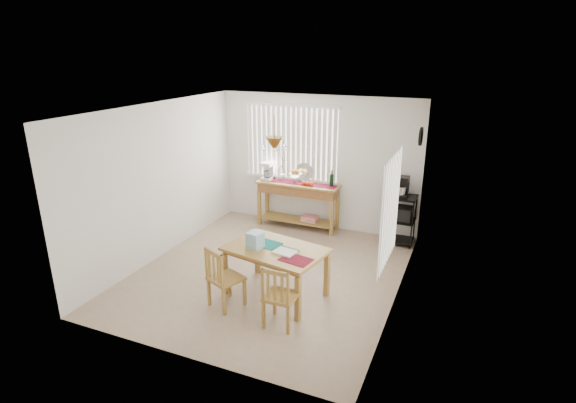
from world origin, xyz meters
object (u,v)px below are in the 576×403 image
at_px(cart_items, 403,187).
at_px(dining_table, 276,254).
at_px(chair_right, 280,297).
at_px(wire_cart, 400,215).
at_px(chair_left, 224,278).
at_px(sideboard, 298,194).

xyz_separation_m(cart_items, dining_table, (-1.32, -2.56, -0.43)).
bearing_deg(cart_items, chair_right, -106.24).
height_order(wire_cart, chair_left, wire_cart).
height_order(sideboard, chair_left, sideboard).
bearing_deg(sideboard, dining_table, -75.38).
distance_m(sideboard, wire_cart, 1.99).
relative_size(sideboard, chair_right, 1.89).
xyz_separation_m(wire_cart, chair_right, (-0.95, -3.24, -0.12)).
height_order(cart_items, dining_table, cart_items).
distance_m(dining_table, chair_left, 0.80).
bearing_deg(chair_right, dining_table, 118.28).
bearing_deg(cart_items, sideboard, -179.85).
bearing_deg(wire_cart, dining_table, -117.39).
bearing_deg(wire_cart, cart_items, 90.00).
bearing_deg(chair_left, cart_items, 59.55).
height_order(dining_table, chair_right, chair_right).
xyz_separation_m(dining_table, chair_right, (0.37, -0.69, -0.23)).
relative_size(cart_items, chair_right, 0.43).
height_order(cart_items, chair_left, cart_items).
relative_size(sideboard, dining_table, 1.07).
height_order(sideboard, wire_cart, sideboard).
bearing_deg(sideboard, cart_items, 0.15).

